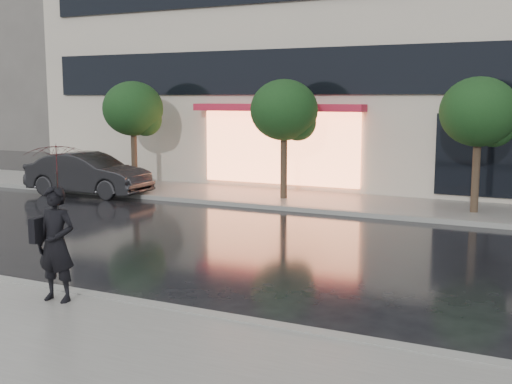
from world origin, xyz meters
The scene contains 11 objects.
ground centered at (0.00, 0.00, 0.00)m, with size 120.00×120.00×0.00m, color black.
sidewalk_near centered at (0.00, -3.25, 0.06)m, with size 60.00×4.50×0.12m, color slate.
sidewalk_far centered at (0.00, 10.25, 0.06)m, with size 60.00×3.50×0.12m, color slate.
curb_near centered at (0.00, -1.00, 0.07)m, with size 60.00×0.25×0.14m, color gray.
curb_far centered at (0.00, 8.50, 0.07)m, with size 60.00×0.25×0.14m, color gray.
bg_building_left centered at (-28.00, 26.00, 6.00)m, with size 14.00×10.00×12.00m, color #59544F.
tree_far_west centered at (-8.94, 10.03, 2.92)m, with size 2.20×2.20×3.99m.
tree_mid_west centered at (-2.94, 10.03, 2.92)m, with size 2.20×2.20×3.99m.
tree_mid_east centered at (3.06, 10.03, 2.92)m, with size 2.20×2.20×3.99m.
parked_car centered at (-9.72, 8.30, 0.75)m, with size 1.58×4.52×1.49m, color black.
pedestrian_with_umbrella centered at (-1.95, -1.50, 1.74)m, with size 1.04×1.06×2.57m.
Camera 1 is at (5.34, -9.15, 3.40)m, focal length 45.00 mm.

